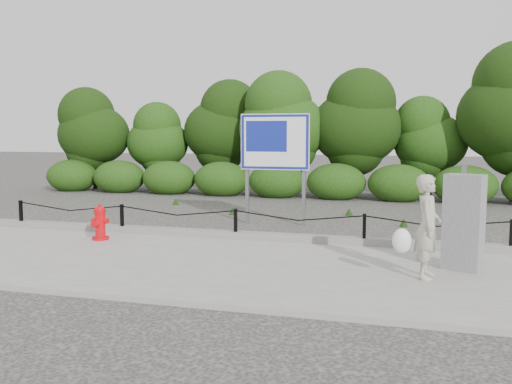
{
  "coord_description": "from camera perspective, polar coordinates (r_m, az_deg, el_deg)",
  "views": [
    {
      "loc": [
        3.21,
        -10.06,
        2.15
      ],
      "look_at": [
        0.36,
        0.2,
        1.0
      ],
      "focal_mm": 38.0,
      "sensor_mm": 36.0,
      "label": 1
    }
  ],
  "objects": [
    {
      "name": "ground",
      "position": [
        10.77,
        -2.15,
        -5.35
      ],
      "size": [
        90.0,
        90.0,
        0.0
      ],
      "primitive_type": "plane",
      "color": "#2D2B28",
      "rests_on": "ground"
    },
    {
      "name": "sidewalk",
      "position": [
        8.92,
        -6.09,
        -7.54
      ],
      "size": [
        14.0,
        4.0,
        0.08
      ],
      "primitive_type": "cube",
      "color": "gray",
      "rests_on": "ground"
    },
    {
      "name": "curb",
      "position": [
        10.79,
        -2.08,
        -4.52
      ],
      "size": [
        14.0,
        0.22,
        0.14
      ],
      "primitive_type": "cube",
      "color": "slate",
      "rests_on": "sidewalk"
    },
    {
      "name": "chain_barrier",
      "position": [
        10.69,
        -2.16,
        -2.95
      ],
      "size": [
        10.06,
        0.06,
        0.6
      ],
      "color": "black",
      "rests_on": "sidewalk"
    },
    {
      "name": "treeline",
      "position": [
        19.04,
        10.22,
        7.2
      ],
      "size": [
        20.35,
        3.66,
        4.89
      ],
      "color": "black",
      "rests_on": "ground"
    },
    {
      "name": "fire_hydrant",
      "position": [
        11.03,
        -16.11,
        -3.14
      ],
      "size": [
        0.37,
        0.39,
        0.7
      ],
      "rotation": [
        0.0,
        0.0,
        -0.11
      ],
      "color": "red",
      "rests_on": "sidewalk"
    },
    {
      "name": "pedestrian",
      "position": [
        8.12,
        17.45,
        -3.58
      ],
      "size": [
        0.69,
        0.58,
        1.49
      ],
      "rotation": [
        0.0,
        0.0,
        1.47
      ],
      "color": "#ADA894",
      "rests_on": "sidewalk"
    },
    {
      "name": "utility_cabinet",
      "position": [
        8.79,
        21.01,
        -3.0
      ],
      "size": [
        0.64,
        0.51,
        1.61
      ],
      "rotation": [
        0.0,
        0.0,
        -0.4
      ],
      "color": "gray",
      "rests_on": "sidewalk"
    },
    {
      "name": "advertising_sign",
      "position": [
        12.69,
        1.98,
        4.77
      ],
      "size": [
        1.63,
        0.16,
        2.61
      ],
      "rotation": [
        0.0,
        0.0,
        0.02
      ],
      "color": "slate",
      "rests_on": "ground"
    }
  ]
}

